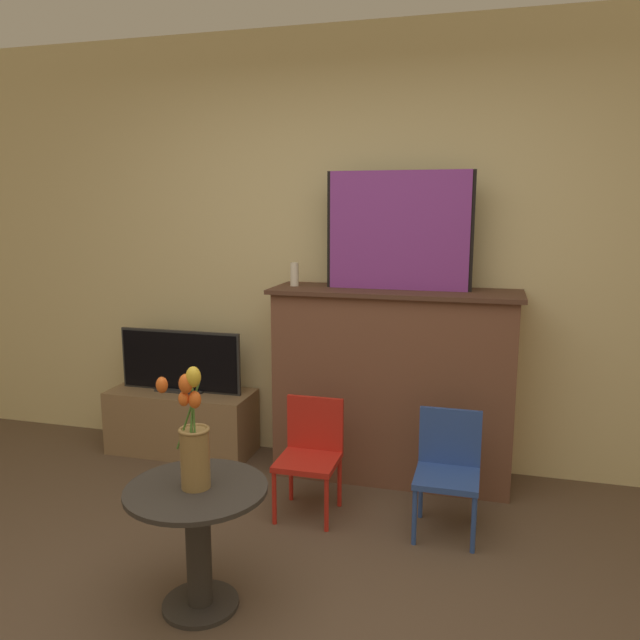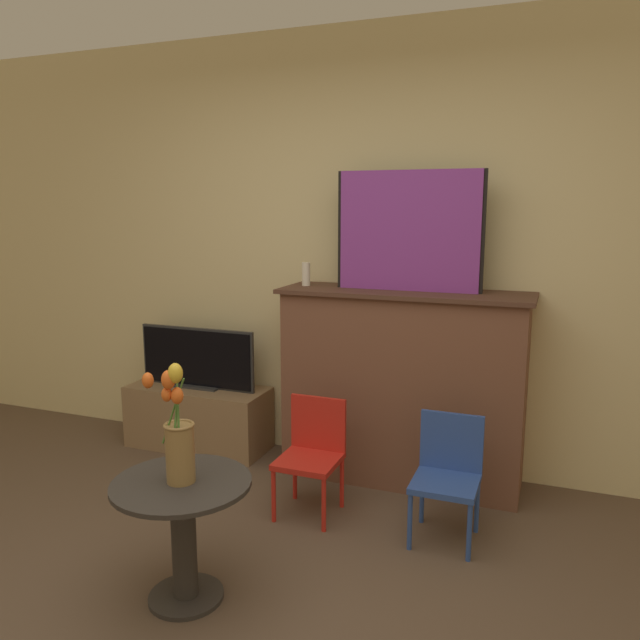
{
  "view_description": "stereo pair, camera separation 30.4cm",
  "coord_description": "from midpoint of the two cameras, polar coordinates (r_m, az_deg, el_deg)",
  "views": [
    {
      "loc": [
        0.79,
        -1.71,
        1.64
      ],
      "look_at": [
        -0.02,
        1.25,
        1.07
      ],
      "focal_mm": 35.0,
      "sensor_mm": 36.0,
      "label": 1
    },
    {
      "loc": [
        1.08,
        -1.61,
        1.64
      ],
      "look_at": [
        -0.02,
        1.25,
        1.07
      ],
      "focal_mm": 35.0,
      "sensor_mm": 36.0,
      "label": 2
    }
  ],
  "objects": [
    {
      "name": "wall_back",
      "position": [
        3.92,
        7.19,
        6.17
      ],
      "size": [
        8.0,
        0.06,
        2.7
      ],
      "color": "beige",
      "rests_on": "ground"
    },
    {
      "name": "fireplace_mantel",
      "position": [
        3.76,
        9.88,
        -5.86
      ],
      "size": [
        1.45,
        0.46,
        1.15
      ],
      "color": "brown",
      "rests_on": "ground"
    },
    {
      "name": "painting",
      "position": [
        3.62,
        10.52,
        7.99
      ],
      "size": [
        0.85,
        0.03,
        0.68
      ],
      "color": "black",
      "rests_on": "fireplace_mantel"
    },
    {
      "name": "mantel_candle",
      "position": [
        3.8,
        1.0,
        4.21
      ],
      "size": [
        0.05,
        0.05,
        0.14
      ],
      "color": "silver",
      "rests_on": "fireplace_mantel"
    },
    {
      "name": "tv_stand",
      "position": [
        4.36,
        -9.07,
        -8.78
      ],
      "size": [
        0.96,
        0.39,
        0.42
      ],
      "color": "olive",
      "rests_on": "ground"
    },
    {
      "name": "tv_monitor",
      "position": [
        4.25,
        -9.19,
        -3.55
      ],
      "size": [
        0.84,
        0.12,
        0.41
      ],
      "color": "#2D2D2D",
      "rests_on": "tv_stand"
    },
    {
      "name": "chair_red",
      "position": [
        3.41,
        1.89,
        -11.79
      ],
      "size": [
        0.31,
        0.31,
        0.61
      ],
      "color": "red",
      "rests_on": "ground"
    },
    {
      "name": "chair_blue",
      "position": [
        3.26,
        14.31,
        -13.23
      ],
      "size": [
        0.31,
        0.31,
        0.61
      ],
      "color": "#2D4C99",
      "rests_on": "ground"
    },
    {
      "name": "side_table",
      "position": [
        2.73,
        -9.18,
        -17.93
      ],
      "size": [
        0.57,
        0.57,
        0.53
      ],
      "color": "#332D28",
      "rests_on": "ground"
    },
    {
      "name": "vase_tulips",
      "position": [
        2.57,
        -9.55,
        -10.64
      ],
      "size": [
        0.2,
        0.17,
        0.52
      ],
      "color": "olive",
      "rests_on": "side_table"
    }
  ]
}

